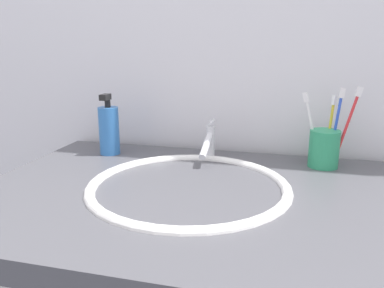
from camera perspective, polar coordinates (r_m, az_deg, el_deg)
The scene contains 9 objects.
tiled_wall_back at distance 1.13m, azimuth 5.64°, elevation 17.28°, with size 2.17×0.04×2.40m, color silver.
sink_basin at distance 0.85m, azimuth -0.51°, elevation -8.57°, with size 0.45×0.45×0.10m.
faucet at distance 1.02m, azimuth 2.55°, elevation 0.25°, with size 0.02×0.14×0.10m.
toothbrush_cup at distance 1.02m, azimuth 19.12°, elevation -0.67°, with size 0.07×0.07×0.10m, color #2D9966.
toothbrush_white at distance 1.01m, azimuth 17.37°, elevation 2.88°, with size 0.06×0.01×0.18m.
toothbrush_yellow at distance 1.04m, azimuth 19.98°, elevation 2.73°, with size 0.02×0.03×0.17m.
toothbrush_blue at distance 1.02m, azimuth 20.80°, elevation 3.11°, with size 0.03×0.01×0.19m.
toothbrush_red at distance 1.01m, azimuth 22.30°, elevation 3.02°, with size 0.06×0.02×0.20m.
soap_dispenser at distance 1.10m, azimuth -12.30°, elevation 2.12°, with size 0.06×0.06×0.17m.
Camera 1 is at (0.18, -0.74, 1.15)m, focal length 35.68 mm.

